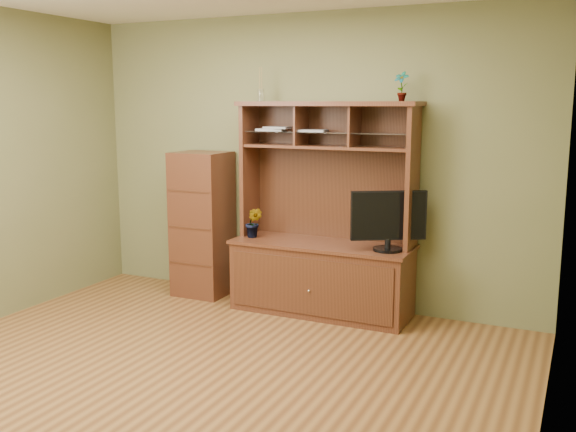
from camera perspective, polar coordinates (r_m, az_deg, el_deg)
The scene contains 8 objects.
room at distance 4.28m, azimuth -9.00°, elevation 2.71°, with size 4.54×4.04×2.74m.
media_hutch at distance 5.82m, azimuth 3.11°, elevation -3.56°, with size 1.66×0.61×1.90m.
monitor at distance 5.46m, azimuth 8.91°, elevation -0.29°, with size 0.58×0.37×0.51m.
orchid_plant at distance 5.96m, azimuth -3.06°, elevation -0.59°, with size 0.15×0.12×0.28m, color #25571D.
top_plant at distance 5.52m, azimuth 10.06°, elevation 11.30°, with size 0.13×0.09×0.25m, color #366E26.
reed_diffuser at distance 6.00m, azimuth -2.44°, elevation 11.30°, with size 0.06×0.06×0.31m.
magazines at distance 5.89m, azimuth -0.13°, elevation 7.71°, with size 0.69×0.23×0.04m.
side_cabinet at distance 6.38m, azimuth -7.61°, elevation -0.71°, with size 0.51×0.46×1.42m.
Camera 1 is at (2.39, -3.52, 1.88)m, focal length 40.00 mm.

